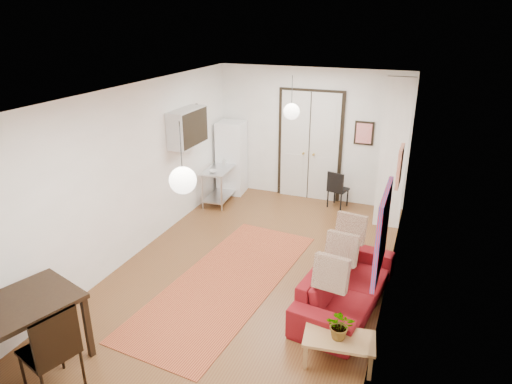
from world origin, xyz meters
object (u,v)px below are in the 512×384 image
(dining_chair_near, at_px, (55,336))
(dining_table, at_px, (3,319))
(black_side_chair, at_px, (339,185))
(sofa, at_px, (346,285))
(coffee_table, at_px, (339,341))
(fridge, at_px, (232,158))
(dining_chair_far, at_px, (55,336))
(kitchen_counter, at_px, (220,181))

(dining_chair_near, bearing_deg, dining_table, -61.69)
(black_side_chair, bearing_deg, sofa, 118.76)
(sofa, height_order, coffee_table, sofa)
(sofa, relative_size, dining_table, 1.22)
(dining_chair_near, distance_m, black_side_chair, 6.54)
(fridge, distance_m, dining_table, 6.30)
(dining_table, bearing_deg, coffee_table, 24.12)
(fridge, bearing_deg, dining_chair_far, -89.66)
(dining_chair_far, xyz_separation_m, black_side_chair, (1.86, 6.26, -0.16))
(coffee_table, relative_size, black_side_chair, 1.09)
(sofa, bearing_deg, dining_table, 137.82)
(kitchen_counter, xyz_separation_m, fridge, (-0.00, 0.67, 0.34))
(black_side_chair, bearing_deg, dining_table, 84.41)
(coffee_table, height_order, dining_table, dining_table)
(coffee_table, xyz_separation_m, dining_table, (-3.46, -1.55, 0.47))
(fridge, bearing_deg, black_side_chair, -3.83)
(coffee_table, height_order, kitchen_counter, kitchen_counter)
(kitchen_counter, distance_m, black_side_chair, 2.61)
(coffee_table, distance_m, fridge, 5.92)
(kitchen_counter, height_order, black_side_chair, black_side_chair)
(black_side_chair, bearing_deg, fridge, 17.27)
(fridge, height_order, dining_chair_near, fridge)
(dining_chair_far, bearing_deg, kitchen_counter, -155.73)
(sofa, relative_size, kitchen_counter, 2.06)
(coffee_table, xyz_separation_m, dining_chair_near, (-2.86, -1.44, 0.32))
(kitchen_counter, bearing_deg, black_side_chair, 12.12)
(kitchen_counter, xyz_separation_m, dining_table, (0.04, -5.63, 0.30))
(sofa, xyz_separation_m, kitchen_counter, (-3.35, 2.87, 0.17))
(sofa, relative_size, dining_chair_far, 2.02)
(dining_chair_near, relative_size, dining_chair_far, 1.00)
(sofa, bearing_deg, kitchen_counter, 57.45)
(fridge, bearing_deg, sofa, -52.09)
(dining_chair_far, bearing_deg, dining_table, -61.69)
(coffee_table, bearing_deg, sofa, 96.91)
(sofa, bearing_deg, fridge, 51.46)
(dining_table, distance_m, dining_chair_far, 0.63)
(dining_chair_far, bearing_deg, dining_chair_near, 180.00)
(dining_table, relative_size, dining_chair_near, 1.65)
(fridge, relative_size, black_side_chair, 2.04)
(sofa, height_order, dining_chair_far, dining_chair_far)
(dining_chair_near, bearing_deg, coffee_table, 134.32)
(kitchen_counter, xyz_separation_m, dining_chair_far, (0.64, -5.52, 0.15))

